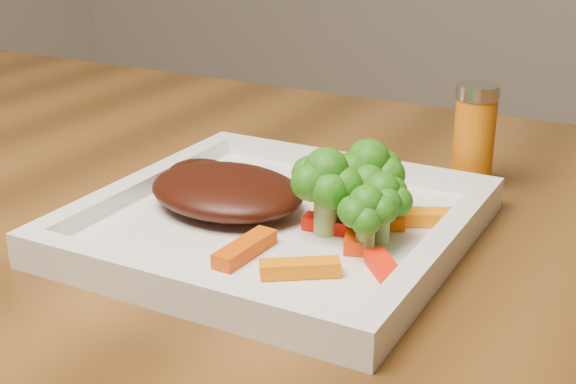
% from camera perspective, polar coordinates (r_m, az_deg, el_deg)
% --- Properties ---
extents(plate, '(0.27, 0.27, 0.01)m').
position_cam_1_polar(plate, '(0.60, -0.84, -2.59)').
color(plate, white).
rests_on(plate, dining_table).
extents(steak, '(0.14, 0.12, 0.03)m').
position_cam_1_polar(steak, '(0.62, -4.38, 0.09)').
color(steak, '#391008').
rests_on(steak, plate).
extents(broccoli_0, '(0.08, 0.08, 0.07)m').
position_cam_1_polar(broccoli_0, '(0.59, 5.68, 0.94)').
color(broccoli_0, '#317713').
rests_on(broccoli_0, plate).
extents(broccoli_1, '(0.05, 0.05, 0.06)m').
position_cam_1_polar(broccoli_1, '(0.56, 6.68, -0.46)').
color(broccoli_1, '#176D12').
rests_on(broccoli_1, plate).
extents(broccoli_2, '(0.06, 0.06, 0.06)m').
position_cam_1_polar(broccoli_2, '(0.54, 5.58, -1.52)').
color(broccoli_2, '#297513').
rests_on(broccoli_2, plate).
extents(broccoli_3, '(0.08, 0.08, 0.06)m').
position_cam_1_polar(broccoli_3, '(0.57, 2.69, -0.08)').
color(broccoli_3, '#0F5D0F').
rests_on(broccoli_3, plate).
extents(carrot_0, '(0.05, 0.04, 0.01)m').
position_cam_1_polar(carrot_0, '(0.52, 0.85, -5.43)').
color(carrot_0, orange).
rests_on(carrot_0, plate).
extents(carrot_1, '(0.04, 0.04, 0.01)m').
position_cam_1_polar(carrot_1, '(0.52, 6.98, -5.55)').
color(carrot_1, '#FC1A04').
rests_on(carrot_1, plate).
extents(carrot_2, '(0.02, 0.06, 0.01)m').
position_cam_1_polar(carrot_2, '(0.54, -3.08, -4.03)').
color(carrot_2, '#D04603').
rests_on(carrot_2, plate).
extents(carrot_3, '(0.06, 0.04, 0.01)m').
position_cam_1_polar(carrot_3, '(0.60, 9.71, -1.78)').
color(carrot_3, orange).
rests_on(carrot_3, plate).
extents(carrot_4, '(0.05, 0.04, 0.01)m').
position_cam_1_polar(carrot_4, '(0.64, 3.71, 0.02)').
color(carrot_4, '#FF1B04').
rests_on(carrot_4, plate).
extents(carrot_5, '(0.03, 0.05, 0.01)m').
position_cam_1_polar(carrot_5, '(0.57, 4.83, -3.03)').
color(carrot_5, '#FC3804').
rests_on(carrot_5, plate).
extents(carrot_6, '(0.06, 0.02, 0.01)m').
position_cam_1_polar(carrot_6, '(0.58, 3.71, -2.42)').
color(carrot_6, red).
rests_on(carrot_6, plate).
extents(spice_shaker, '(0.04, 0.04, 0.09)m').
position_cam_1_polar(spice_shaker, '(0.70, 13.08, 3.80)').
color(spice_shaker, '#C3660A').
rests_on(spice_shaker, dining_table).
extents(carrot_7, '(0.06, 0.04, 0.01)m').
position_cam_1_polar(carrot_7, '(0.59, 5.24, -2.02)').
color(carrot_7, '#DE5103').
rests_on(carrot_7, plate).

